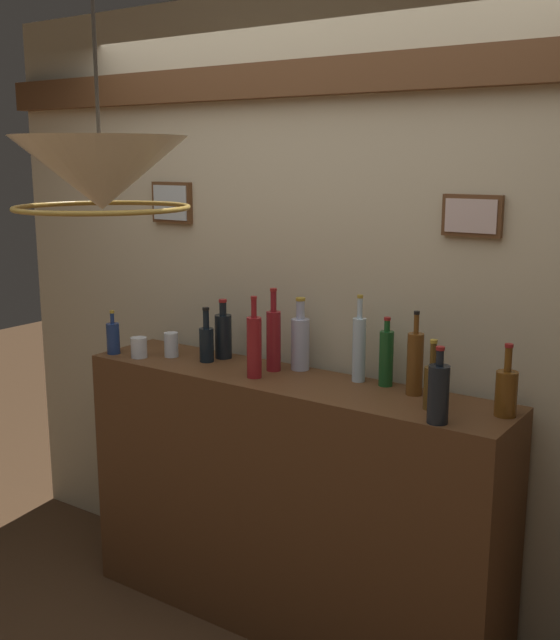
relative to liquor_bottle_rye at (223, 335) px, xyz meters
The scene contains 17 objects.
panelled_rear_partition 0.48m from the liquor_bottle_rye, 21.27° to the left, with size 3.65×0.15×2.65m.
bar_shelf_unit 0.78m from the liquor_bottle_rye, 14.81° to the right, with size 1.86×0.39×1.10m, color brown.
liquor_bottle_rye is the anchor object (origin of this frame).
liquor_bottle_scotch 0.10m from the liquor_bottle_rye, 102.59° to the right, with size 0.06×0.06×0.24m.
liquor_bottle_whiskey 1.29m from the liquor_bottle_rye, ahead, with size 0.08×0.08×0.26m.
liquor_bottle_gin 1.06m from the liquor_bottle_rye, ahead, with size 0.06×0.06×0.25m.
liquor_bottle_brandy 0.67m from the liquor_bottle_rye, ahead, with size 0.05×0.05×0.35m.
liquor_bottle_bourbon 1.16m from the liquor_bottle_rye, 13.07° to the right, with size 0.07×0.07×0.26m.
liquor_bottle_vodka 0.31m from the liquor_bottle_rye, ahead, with size 0.06×0.06×0.35m.
liquor_bottle_vermouth 0.51m from the liquor_bottle_rye, 153.75° to the right, with size 0.06×0.06×0.20m.
liquor_bottle_rum 0.93m from the liquor_bottle_rye, ahead, with size 0.06×0.06×0.32m.
liquor_bottle_amaro 0.34m from the liquor_bottle_rye, 29.97° to the right, with size 0.06×0.06×0.33m.
liquor_bottle_mezcal 0.39m from the liquor_bottle_rye, ahead, with size 0.08×0.08×0.31m.
liquor_bottle_sherry 0.79m from the liquor_bottle_rye, ahead, with size 0.06×0.06×0.27m.
glass_tumbler_rocks 0.38m from the liquor_bottle_rye, 146.33° to the right, with size 0.07×0.07×0.09m.
glass_tumbler_highball 0.24m from the liquor_bottle_rye, 150.83° to the right, with size 0.06×0.06×0.11m.
pendant_lamp 1.18m from the liquor_bottle_rye, 74.43° to the right, with size 0.55×0.55×0.63m.
Camera 1 is at (1.68, -1.65, 1.97)m, focal length 43.25 mm.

